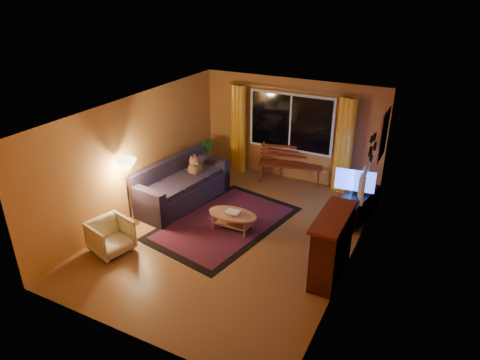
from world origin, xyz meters
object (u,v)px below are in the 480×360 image
at_px(floor_lamp, 130,193).
at_px(tv_console, 357,206).
at_px(sofa, 181,183).
at_px(armchair, 111,235).
at_px(coffee_table, 233,221).
at_px(bench, 290,173).

xyz_separation_m(floor_lamp, tv_console, (4.00, 2.31, -0.43)).
bearing_deg(sofa, tv_console, 24.21).
bearing_deg(floor_lamp, armchair, -72.99).
height_order(sofa, coffee_table, sofa).
bearing_deg(armchair, bench, -8.20).
relative_size(bench, armchair, 2.24).
bearing_deg(tv_console, bench, 161.42).
xyz_separation_m(coffee_table, tv_console, (2.09, 1.57, 0.10)).
height_order(sofa, tv_console, sofa).
relative_size(floor_lamp, tv_console, 1.06).
relative_size(armchair, floor_lamp, 0.49).
bearing_deg(floor_lamp, coffee_table, 21.02).
height_order(bench, floor_lamp, floor_lamp).
bearing_deg(tv_console, coffee_table, -132.78).
height_order(armchair, coffee_table, armchair).
relative_size(sofa, coffee_table, 2.28).
distance_m(bench, sofa, 2.75).
bearing_deg(armchair, floor_lamp, 32.14).
bearing_deg(coffee_table, floor_lamp, -158.98).
xyz_separation_m(sofa, coffee_table, (1.56, -0.52, -0.28)).
bearing_deg(bench, tv_console, -43.01).
height_order(armchair, floor_lamp, floor_lamp).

